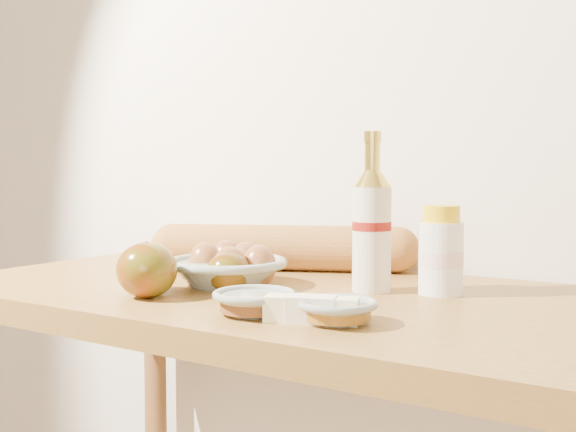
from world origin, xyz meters
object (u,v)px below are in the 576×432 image
(egg_bowl, at_px, (229,268))
(baguette, at_px, (282,248))
(table, at_px, (298,367))
(cream_bottle, at_px, (441,253))
(bourbon_bottle, at_px, (372,227))

(egg_bowl, xyz_separation_m, baguette, (-0.02, 0.19, 0.01))
(egg_bowl, height_order, baguette, baguette)
(table, height_order, cream_bottle, cream_bottle)
(bourbon_bottle, xyz_separation_m, baguette, (-0.24, 0.12, -0.06))
(table, relative_size, bourbon_bottle, 4.79)
(table, bearing_deg, cream_bottle, 24.82)
(baguette, bearing_deg, egg_bowl, -107.45)
(bourbon_bottle, distance_m, baguette, 0.28)
(table, height_order, egg_bowl, egg_bowl)
(cream_bottle, xyz_separation_m, egg_bowl, (-0.32, -0.11, -0.03))
(baguette, bearing_deg, bourbon_bottle, -49.93)
(cream_bottle, distance_m, baguette, 0.35)
(table, height_order, bourbon_bottle, bourbon_bottle)
(cream_bottle, relative_size, baguette, 0.27)
(table, xyz_separation_m, cream_bottle, (0.20, 0.09, 0.19))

